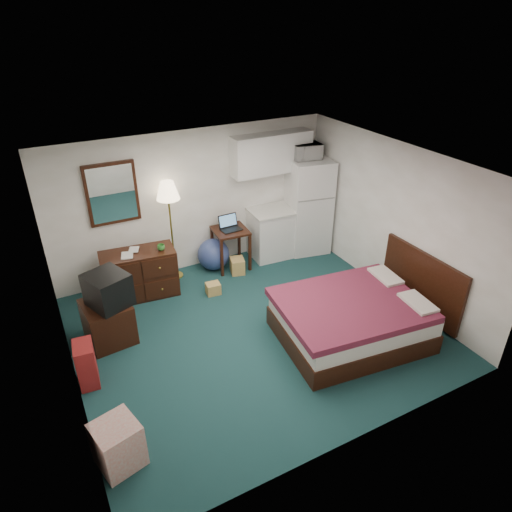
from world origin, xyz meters
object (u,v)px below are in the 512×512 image
fridge (308,206)px  tv_stand (108,322)px  dresser (140,274)px  floor_lamp (172,231)px  desk (231,248)px  bed (351,320)px  suitcase (86,364)px  kitchen_counter (273,233)px

fridge → tv_stand: size_ratio=2.72×
dresser → floor_lamp: (0.69, 0.30, 0.48)m
desk → bed: 2.75m
suitcase → fridge: bearing=27.5°
floor_lamp → tv_stand: 1.96m
kitchen_counter → fridge: bearing=-1.6°
fridge → suitcase: fridge is taller
desk → suitcase: bearing=-142.6°
fridge → suitcase: 4.87m
dresser → fridge: fridge is taller
floor_lamp → fridge: bearing=-4.0°
tv_stand → suitcase: 0.87m
tv_stand → kitchen_counter: bearing=12.9°
floor_lamp → kitchen_counter: bearing=-3.4°
kitchen_counter → suitcase: (-3.77, -1.87, -0.15)m
desk → kitchen_counter: (0.90, 0.03, 0.08)m
kitchen_counter → tv_stand: kitchen_counter is taller
dresser → kitchen_counter: (2.61, 0.19, 0.05)m
suitcase → bed: bearing=-7.8°
fridge → bed: 2.88m
tv_stand → suitcase: size_ratio=1.11×
dresser → suitcase: bearing=-118.3°
floor_lamp → suitcase: (-1.84, -1.99, -0.58)m
bed → dresser: bearing=139.8°
dresser → tv_stand: size_ratio=1.77×
bed → tv_stand: 3.46m
dresser → fridge: 3.37m
kitchen_counter → floor_lamp: bearing=-179.6°
floor_lamp → bed: bearing=-59.5°
kitchen_counter → fridge: size_ratio=0.50×
kitchen_counter → bed: kitchen_counter is taller
floor_lamp → bed: size_ratio=0.89×
fridge → tv_stand: fridge is taller
fridge → tv_stand: 4.23m
suitcase → desk: bearing=38.3°
bed → tv_stand: bed is taller
floor_lamp → suitcase: 2.77m
kitchen_counter → suitcase: kitchen_counter is taller
fridge → tv_stand: bearing=-154.4°
dresser → floor_lamp: floor_lamp is taller
dresser → tv_stand: 1.18m
desk → fridge: (1.62, -0.04, 0.53)m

